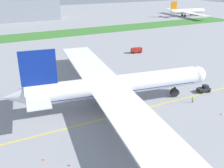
# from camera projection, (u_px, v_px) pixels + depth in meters

# --- Properties ---
(ground_plane) EXTENTS (600.00, 600.00, 0.00)m
(ground_plane) POSITION_uv_depth(u_px,v_px,m) (139.00, 110.00, 71.11)
(ground_plane) COLOR gray
(ground_plane) RESTS_ON ground
(apron_taxi_line) EXTENTS (280.00, 0.36, 0.01)m
(apron_taxi_line) POSITION_uv_depth(u_px,v_px,m) (139.00, 110.00, 71.08)
(apron_taxi_line) COLOR yellow
(apron_taxi_line) RESTS_ON ground
(grass_median_strip) EXTENTS (320.00, 24.00, 0.10)m
(grass_median_strip) POSITION_uv_depth(u_px,v_px,m) (40.00, 35.00, 163.85)
(grass_median_strip) COLOR #38722D
(grass_median_strip) RESTS_ON ground
(airliner_foreground) EXTENTS (57.44, 92.77, 17.52)m
(airliner_foreground) POSITION_uv_depth(u_px,v_px,m) (114.00, 86.00, 71.27)
(airliner_foreground) COLOR white
(airliner_foreground) RESTS_ON ground
(pushback_tug) EXTENTS (5.86, 2.93, 2.22)m
(pushback_tug) POSITION_uv_depth(u_px,v_px,m) (204.00, 89.00, 82.02)
(pushback_tug) COLOR #26262B
(pushback_tug) RESTS_ON ground
(ground_crew_wingwalker_port) EXTENTS (0.54, 0.43, 1.71)m
(ground_crew_wingwalker_port) POSITION_uv_depth(u_px,v_px,m) (193.00, 99.00, 74.87)
(ground_crew_wingwalker_port) COLOR black
(ground_crew_wingwalker_port) RESTS_ON ground
(traffic_cone_near_nose) EXTENTS (0.36, 0.36, 0.58)m
(traffic_cone_near_nose) POSITION_uv_depth(u_px,v_px,m) (44.00, 159.00, 51.32)
(traffic_cone_near_nose) COLOR #F2590C
(traffic_cone_near_nose) RESTS_ON ground
(traffic_cone_port_wing) EXTENTS (0.36, 0.36, 0.58)m
(traffic_cone_port_wing) POSITION_uv_depth(u_px,v_px,m) (70.00, 164.00, 49.81)
(traffic_cone_port_wing) COLOR #F2590C
(traffic_cone_port_wing) RESTS_ON ground
(traffic_cone_starboard_wing) EXTENTS (0.36, 0.36, 0.58)m
(traffic_cone_starboard_wing) POSITION_uv_depth(u_px,v_px,m) (221.00, 114.00, 68.46)
(traffic_cone_starboard_wing) COLOR #F2590C
(traffic_cone_starboard_wing) RESTS_ON ground
(service_truck_baggage_loader) EXTENTS (5.50, 3.27, 2.50)m
(service_truck_baggage_loader) POSITION_uv_depth(u_px,v_px,m) (136.00, 50.00, 124.99)
(service_truck_baggage_loader) COLOR #B21E19
(service_truck_baggage_loader) RESTS_ON ground
(parked_airliner_far_right) EXTENTS (40.60, 64.46, 13.84)m
(parked_airliner_far_right) POSITION_uv_depth(u_px,v_px,m) (186.00, 11.00, 244.02)
(parked_airliner_far_right) COLOR white
(parked_airliner_far_right) RESTS_ON ground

